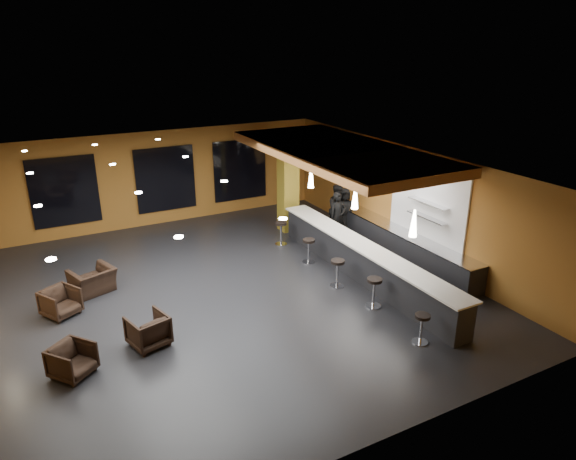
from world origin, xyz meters
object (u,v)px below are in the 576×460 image
armchair_d (93,281)px  staff_c (344,211)px  pendant_0 (414,223)px  staff_a (337,216)px  column (288,184)px  pendant_2 (311,177)px  armchair_c (61,302)px  bar_stool_2 (337,270)px  pendant_1 (355,197)px  prep_counter (404,246)px  bar_stool_3 (309,248)px  armchair_a (72,361)px  staff_b (338,210)px  bar_counter (362,262)px  bar_stool_1 (374,289)px  armchair_b (148,330)px  bar_stool_4 (281,230)px  bar_stool_0 (422,325)px

armchair_d → staff_c: bearing=164.9°
pendant_0 → staff_a: 5.25m
column → pendant_2: (0.00, -1.60, 0.60)m
pendant_2 → armchair_c: (-8.00, -1.19, -1.99)m
armchair_d → bar_stool_2: 6.80m
pendant_0 → pendant_1: 2.50m
prep_counter → bar_stool_3: prep_counter is taller
armchair_a → staff_b: bearing=-14.6°
bar_counter → bar_stool_3: 1.87m
bar_stool_1 → armchair_d: bearing=145.8°
bar_stool_2 → armchair_b: bearing=-175.1°
column → pendant_2: column is taller
pendant_2 → bar_stool_1: bearing=-99.2°
bar_stool_4 → bar_stool_0: bearing=-89.2°
pendant_1 → armchair_c: pendant_1 is taller
bar_counter → pendant_0: (0.00, -2.00, 1.85)m
armchair_d → bar_stool_4: 6.23m
bar_stool_0 → staff_b: bearing=72.6°
pendant_2 → armchair_c: bearing=-171.6°
pendant_2 → armchair_d: 7.37m
staff_b → bar_stool_0: staff_b is taller
bar_counter → staff_a: bearing=70.4°
staff_b → bar_stool_4: (-2.19, 0.18, -0.42)m
armchair_c → staff_b: bearing=-21.8°
pendant_0 → pendant_1: (0.00, 2.50, 0.00)m
pendant_1 → armchair_d: 7.71m
column → armchair_b: (-6.38, -5.18, -1.37)m
prep_counter → armchair_b: prep_counter is taller
column → bar_stool_0: 8.19m
staff_b → armchair_b: bearing=-145.8°
staff_b → bar_stool_1: (-2.02, -4.79, -0.42)m
bar_counter → armchair_b: (-6.38, -0.58, -0.12)m
pendant_1 → bar_stool_0: pendant_1 is taller
staff_c → bar_stool_1: staff_c is taller
armchair_c → armchair_d: size_ratio=0.74×
bar_stool_3 → bar_stool_4: size_ratio=0.97×
staff_a → armchair_d: staff_a is taller
staff_c → bar_stool_4: staff_c is taller
staff_a → bar_stool_2: size_ratio=2.11×
pendant_1 → staff_a: size_ratio=0.41×
pendant_1 → staff_a: (1.04, 2.42, -1.50)m
prep_counter → bar_stool_0: 4.84m
staff_b → bar_stool_3: staff_b is taller
pendant_0 → armchair_c: (-8.00, 3.81, -1.99)m
prep_counter → bar_stool_0: prep_counter is taller
staff_a → armchair_d: 8.15m
armchair_a → bar_stool_1: bar_stool_1 is taller
armchair_c → bar_stool_3: bar_stool_3 is taller
armchair_b → bar_stool_2: size_ratio=1.03×
staff_c → armchair_c: size_ratio=2.08×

